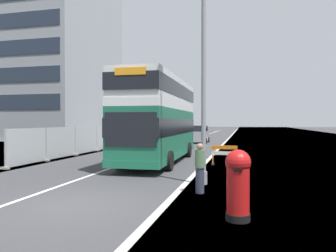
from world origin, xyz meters
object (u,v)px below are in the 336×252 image
red_pillar_postbox (238,182)px  car_receding_mid (179,132)px  pedestrian_at_kerb (200,168)px  roadworks_barrier (224,153)px  lamppost_foreground (204,67)px  car_oncoming_near (199,135)px  double_decker_bus (160,118)px

red_pillar_postbox → car_receding_mid: 35.90m
red_pillar_postbox → pedestrian_at_kerb: 3.02m
car_receding_mid → roadworks_barrier: bearing=-72.8°
lamppost_foreground → car_oncoming_near: (-3.47, 23.77, -3.59)m
lamppost_foreground → red_pillar_postbox: 5.72m
roadworks_barrier → car_oncoming_near: bearing=102.2°
lamppost_foreground → car_receding_mid: bearing=103.4°
double_decker_bus → roadworks_barrier: bearing=-7.7°
double_decker_bus → pedestrian_at_kerb: size_ratio=6.39×
lamppost_foreground → pedestrian_at_kerb: (0.07, -1.53, -3.67)m
lamppost_foreground → red_pillar_postbox: lamppost_foreground is taller
lamppost_foreground → pedestrian_at_kerb: bearing=-87.4°
car_oncoming_near → pedestrian_at_kerb: car_oncoming_near is taller
car_oncoming_near → car_receding_mid: car_receding_mid is taller
red_pillar_postbox → car_receding_mid: car_receding_mid is taller
double_decker_bus → roadworks_barrier: (3.85, -0.52, -1.96)m
double_decker_bus → red_pillar_postbox: double_decker_bus is taller
red_pillar_postbox → pedestrian_at_kerb: (-1.31, 2.72, -0.11)m
lamppost_foreground → pedestrian_at_kerb: size_ratio=5.65×
double_decker_bus → car_receding_mid: double_decker_bus is taller
double_decker_bus → lamppost_foreground: lamppost_foreground is taller
red_pillar_postbox → roadworks_barrier: 9.95m
red_pillar_postbox → lamppost_foreground: bearing=108.0°
lamppost_foreground → roadworks_barrier: 6.86m
double_decker_bus → lamppost_foreground: (3.41, -6.17, 1.90)m
pedestrian_at_kerb → double_decker_bus: bearing=114.3°
lamppost_foreground → car_oncoming_near: bearing=98.3°
red_pillar_postbox → car_oncoming_near: size_ratio=0.42×
lamppost_foreground → car_oncoming_near: size_ratio=2.29×
double_decker_bus → red_pillar_postbox: 11.59m
pedestrian_at_kerb → car_receding_mid: bearing=102.9°
red_pillar_postbox → roadworks_barrier: red_pillar_postbox is taller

